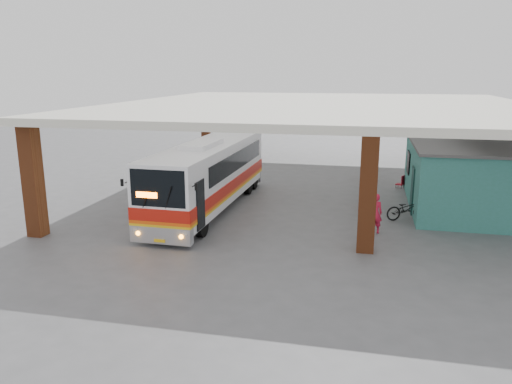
{
  "coord_description": "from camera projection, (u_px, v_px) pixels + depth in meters",
  "views": [
    {
      "loc": [
        2.88,
        -20.27,
        6.25
      ],
      "look_at": [
        -1.66,
        0.0,
        1.21
      ],
      "focal_mm": 35.0,
      "sensor_mm": 36.0,
      "label": 1
    }
  ],
  "objects": [
    {
      "name": "canopy_roof",
      "position": [
        323.0,
        105.0,
        26.3
      ],
      "size": [
        21.0,
        23.0,
        0.3
      ],
      "primitive_type": "cube",
      "color": "silver",
      "rests_on": "brick_columns"
    },
    {
      "name": "shop_building",
      "position": [
        467.0,
        175.0,
        23.14
      ],
      "size": [
        5.2,
        8.2,
        3.11
      ],
      "color": "#317A6A",
      "rests_on": "ground"
    },
    {
      "name": "brick_columns",
      "position": [
        337.0,
        154.0,
        25.23
      ],
      "size": [
        20.1,
        21.6,
        4.35
      ],
      "color": "brown",
      "rests_on": "ground"
    },
    {
      "name": "ground",
      "position": [
        294.0,
        222.0,
        21.31
      ],
      "size": [
        90.0,
        90.0,
        0.0
      ],
      "primitive_type": "plane",
      "color": "#515154",
      "rests_on": "ground"
    },
    {
      "name": "pedestrian",
      "position": [
        375.0,
        213.0,
        19.62
      ],
      "size": [
        0.65,
        0.48,
        1.62
      ],
      "primitive_type": "imported",
      "rotation": [
        0.0,
        0.0,
        3.31
      ],
      "color": "red",
      "rests_on": "ground"
    },
    {
      "name": "motorcycle",
      "position": [
        407.0,
        209.0,
        21.45
      ],
      "size": [
        1.97,
        1.38,
        0.98
      ],
      "primitive_type": "imported",
      "rotation": [
        0.0,
        0.0,
        2.01
      ],
      "color": "black",
      "rests_on": "ground"
    },
    {
      "name": "red_chair",
      "position": [
        401.0,
        182.0,
        27.34
      ],
      "size": [
        0.49,
        0.49,
        0.71
      ],
      "rotation": [
        0.0,
        0.0,
        -0.43
      ],
      "color": "#AF1220",
      "rests_on": "ground"
    },
    {
      "name": "coach_bus",
      "position": [
        209.0,
        175.0,
        22.86
      ],
      "size": [
        2.57,
        11.28,
        3.27
      ],
      "rotation": [
        0.0,
        0.0,
        -0.02
      ],
      "color": "white",
      "rests_on": "ground"
    }
  ]
}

